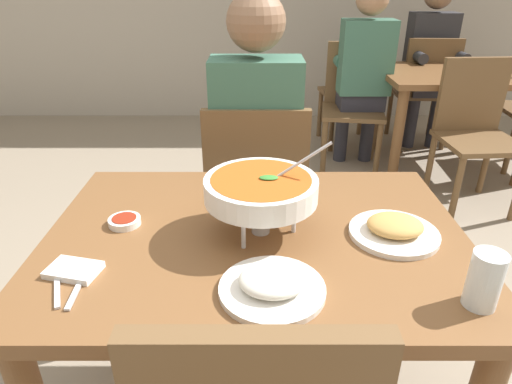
{
  "coord_description": "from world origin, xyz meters",
  "views": [
    {
      "loc": [
        0.0,
        -1.04,
        1.37
      ],
      "look_at": [
        0.0,
        0.15,
        0.77
      ],
      "focal_mm": 31.29,
      "sensor_mm": 36.0,
      "label": 1
    }
  ],
  "objects_px": {
    "diner_main": "(256,136)",
    "rice_plate": "(272,285)",
    "chair_bg_middle": "(425,86)",
    "chair_bg_corner": "(475,126)",
    "dining_table_main": "(256,267)",
    "sauce_dish": "(125,221)",
    "drink_glass": "(484,283)",
    "chair_bg_window": "(361,84)",
    "chair_bg_left": "(353,99)",
    "curry_bowl": "(261,190)",
    "appetizer_plate": "(394,229)",
    "patron_bg_middle": "(431,56)",
    "chair_diner_main": "(256,190)",
    "patron_bg_left": "(364,67)",
    "dining_table_far": "(450,90)"
  },
  "relations": [
    {
      "from": "chair_diner_main",
      "to": "chair_bg_middle",
      "type": "xyz_separation_m",
      "value": [
        1.39,
        1.92,
        0.0
      ]
    },
    {
      "from": "chair_diner_main",
      "to": "dining_table_main",
      "type": "bearing_deg",
      "value": -90.0
    },
    {
      "from": "chair_bg_window",
      "to": "dining_table_main",
      "type": "bearing_deg",
      "value": -108.06
    },
    {
      "from": "appetizer_plate",
      "to": "patron_bg_middle",
      "type": "xyz_separation_m",
      "value": [
        1.04,
        2.68,
        0.0
      ]
    },
    {
      "from": "curry_bowl",
      "to": "dining_table_far",
      "type": "relative_size",
      "value": 0.33
    },
    {
      "from": "sauce_dish",
      "to": "chair_bg_corner",
      "type": "distance_m",
      "value": 2.33
    },
    {
      "from": "chair_diner_main",
      "to": "curry_bowl",
      "type": "relative_size",
      "value": 2.71
    },
    {
      "from": "appetizer_plate",
      "to": "patron_bg_middle",
      "type": "height_order",
      "value": "patron_bg_middle"
    },
    {
      "from": "dining_table_main",
      "to": "chair_bg_window",
      "type": "xyz_separation_m",
      "value": [
        0.88,
        2.7,
        -0.1
      ]
    },
    {
      "from": "sauce_dish",
      "to": "patron_bg_middle",
      "type": "relative_size",
      "value": 0.07
    },
    {
      "from": "curry_bowl",
      "to": "chair_bg_left",
      "type": "height_order",
      "value": "curry_bowl"
    },
    {
      "from": "drink_glass",
      "to": "dining_table_main",
      "type": "bearing_deg",
      "value": 148.63
    },
    {
      "from": "sauce_dish",
      "to": "patron_bg_left",
      "type": "xyz_separation_m",
      "value": [
        1.14,
        2.15,
        0.01
      ]
    },
    {
      "from": "chair_bg_left",
      "to": "dining_table_far",
      "type": "bearing_deg",
      "value": -7.17
    },
    {
      "from": "chair_bg_left",
      "to": "patron_bg_middle",
      "type": "xyz_separation_m",
      "value": [
        0.69,
        0.44,
        0.24
      ]
    },
    {
      "from": "chair_bg_middle",
      "to": "chair_bg_corner",
      "type": "distance_m",
      "value": 1.03
    },
    {
      "from": "dining_table_main",
      "to": "diner_main",
      "type": "bearing_deg",
      "value": 90.0
    },
    {
      "from": "diner_main",
      "to": "chair_bg_left",
      "type": "xyz_separation_m",
      "value": [
        0.72,
        1.5,
        -0.24
      ]
    },
    {
      "from": "chair_diner_main",
      "to": "drink_glass",
      "type": "height_order",
      "value": "chair_diner_main"
    },
    {
      "from": "diner_main",
      "to": "chair_bg_window",
      "type": "bearing_deg",
      "value": 65.93
    },
    {
      "from": "appetizer_plate",
      "to": "patron_bg_middle",
      "type": "relative_size",
      "value": 0.18
    },
    {
      "from": "curry_bowl",
      "to": "rice_plate",
      "type": "xyz_separation_m",
      "value": [
        0.02,
        -0.26,
        -0.11
      ]
    },
    {
      "from": "diner_main",
      "to": "rice_plate",
      "type": "distance_m",
      "value": 0.98
    },
    {
      "from": "appetizer_plate",
      "to": "chair_bg_left",
      "type": "height_order",
      "value": "chair_bg_left"
    },
    {
      "from": "dining_table_far",
      "to": "chair_bg_left",
      "type": "height_order",
      "value": "chair_bg_left"
    },
    {
      "from": "curry_bowl",
      "to": "chair_bg_window",
      "type": "xyz_separation_m",
      "value": [
        0.87,
        2.7,
        -0.34
      ]
    },
    {
      "from": "rice_plate",
      "to": "chair_bg_middle",
      "type": "height_order",
      "value": "chair_bg_middle"
    },
    {
      "from": "chair_bg_middle",
      "to": "chair_bg_left",
      "type": "bearing_deg",
      "value": -149.83
    },
    {
      "from": "dining_table_main",
      "to": "dining_table_far",
      "type": "distance_m",
      "value": 2.56
    },
    {
      "from": "diner_main",
      "to": "chair_bg_middle",
      "type": "distance_m",
      "value": 2.36
    },
    {
      "from": "sauce_dish",
      "to": "chair_bg_middle",
      "type": "distance_m",
      "value": 3.13
    },
    {
      "from": "chair_diner_main",
      "to": "curry_bowl",
      "type": "xyz_separation_m",
      "value": [
        0.01,
        -0.69,
        0.34
      ]
    },
    {
      "from": "rice_plate",
      "to": "dining_table_main",
      "type": "bearing_deg",
      "value": 98.16
    },
    {
      "from": "chair_bg_corner",
      "to": "curry_bowl",
      "type": "bearing_deg",
      "value": -130.06
    },
    {
      "from": "chair_diner_main",
      "to": "curry_bowl",
      "type": "height_order",
      "value": "curry_bowl"
    },
    {
      "from": "curry_bowl",
      "to": "patron_bg_middle",
      "type": "bearing_deg",
      "value": 62.32
    },
    {
      "from": "dining_table_main",
      "to": "curry_bowl",
      "type": "distance_m",
      "value": 0.24
    },
    {
      "from": "appetizer_plate",
      "to": "chair_bg_corner",
      "type": "bearing_deg",
      "value": 58.76
    },
    {
      "from": "sauce_dish",
      "to": "dining_table_far",
      "type": "height_order",
      "value": "sauce_dish"
    },
    {
      "from": "appetizer_plate",
      "to": "drink_glass",
      "type": "relative_size",
      "value": 1.85
    },
    {
      "from": "patron_bg_left",
      "to": "rice_plate",
      "type": "bearing_deg",
      "value": -106.69
    },
    {
      "from": "sauce_dish",
      "to": "patron_bg_middle",
      "type": "xyz_separation_m",
      "value": [
        1.78,
        2.62,
        0.01
      ]
    },
    {
      "from": "drink_glass",
      "to": "chair_bg_window",
      "type": "bearing_deg",
      "value": 82.34
    },
    {
      "from": "appetizer_plate",
      "to": "patron_bg_left",
      "type": "bearing_deg",
      "value": 79.83
    },
    {
      "from": "appetizer_plate",
      "to": "chair_bg_window",
      "type": "distance_m",
      "value": 2.77
    },
    {
      "from": "chair_bg_corner",
      "to": "patron_bg_left",
      "type": "xyz_separation_m",
      "value": [
        -0.58,
        0.6,
        0.24
      ]
    },
    {
      "from": "dining_table_main",
      "to": "sauce_dish",
      "type": "distance_m",
      "value": 0.39
    },
    {
      "from": "rice_plate",
      "to": "chair_bg_corner",
      "type": "xyz_separation_m",
      "value": [
        1.31,
        1.84,
        -0.23
      ]
    },
    {
      "from": "chair_bg_left",
      "to": "patron_bg_middle",
      "type": "height_order",
      "value": "patron_bg_middle"
    },
    {
      "from": "dining_table_far",
      "to": "patron_bg_middle",
      "type": "distance_m",
      "value": 0.54
    }
  ]
}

